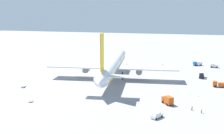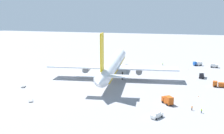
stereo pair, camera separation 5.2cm
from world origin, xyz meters
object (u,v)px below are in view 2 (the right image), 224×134
Objects in this scene: service_truck_4 at (202,75)px; traffic_cone_1 at (199,96)px; ground_worker_0 at (163,64)px; ground_worker_1 at (201,111)px; service_truck_0 at (220,84)px; ground_worker_2 at (192,108)px; baggage_cart_0 at (31,101)px; service_truck_1 at (198,63)px; service_truck_2 at (214,65)px; airliner at (113,65)px; service_van at (157,115)px; service_truck_3 at (168,100)px; baggage_cart_1 at (23,87)px; traffic_cone_0 at (188,69)px.

traffic_cone_1 is (-34.25, 2.88, -1.33)m from service_truck_4.
ground_worker_0 is 3.09× the size of traffic_cone_1.
ground_worker_1 reaches higher than traffic_cone_1.
service_truck_0 is 1.10× the size of service_truck_4.
ground_worker_2 is at bearing 59.55° from ground_worker_1.
baggage_cart_0 is 63.53m from ground_worker_1.
service_truck_1 is at bearing 8.92° from service_truck_0.
service_truck_1 is 1.28× the size of service_truck_2.
airliner is at bearing 47.10° from ground_worker_1.
service_truck_1 is at bearing 1.32° from service_truck_4.
service_truck_1 is at bearing -1.32° from ground_worker_1.
service_van is at bearing 164.25° from service_truck_4.
service_truck_3 reaches higher than service_truck_0.
service_truck_0 is at bearing 177.82° from service_truck_2.
service_truck_0 is (-3.52, -52.38, -5.83)m from airliner.
airliner reaches higher than ground_worker_2.
baggage_cart_0 is at bearing 110.27° from traffic_cone_1.
baggage_cart_1 is 78.50m from ground_worker_1.
baggage_cart_0 is (-44.51, 20.81, -6.97)m from airliner.
ground_worker_1 is at bearing 178.68° from service_truck_1.
ground_worker_1 is (-82.58, 11.64, -0.54)m from service_truck_2.
traffic_cone_1 is (12.30, -11.68, -1.41)m from service_truck_3.
service_truck_2 reaches higher than ground_worker_2.
ground_worker_2 is at bearing 169.65° from service_truck_2.
airliner is at bearing 42.54° from service_truck_3.
service_truck_3 is 13.28m from ground_worker_1.
service_truck_4 is 52.66m from ground_worker_1.
service_truck_1 is 1.19× the size of service_van.
service_truck_0 is 37.32m from ground_worker_1.
service_truck_1 reaches higher than traffic_cone_0.
service_truck_2 is 1.50× the size of baggage_cart_1.
service_truck_1 is 81.35m from service_truck_3.
service_van reaches higher than baggage_cart_0.
airliner is 47.66m from ground_worker_0.
baggage_cart_1 is 75.17m from ground_worker_2.
service_truck_0 is 1.09× the size of service_truck_1.
service_truck_3 is (-80.17, 13.79, 0.20)m from service_truck_1.
service_truck_1 is 10.31m from service_truck_2.
traffic_cone_0 is (-10.15, 15.57, -1.12)m from service_truck_2.
airliner is 12.38× the size of service_truck_0.
service_van is 2.93× the size of ground_worker_0.
service_truck_1 is 1.90× the size of baggage_cart_0.
service_truck_1 is 67.92m from traffic_cone_1.
service_truck_0 is at bearing -93.84° from airliner.
traffic_cone_0 is at bearing 4.02° from traffic_cone_1.
airliner reaches higher than service_truck_0.
service_van is 66.27m from baggage_cart_1.
ground_worker_1 is at bearing -132.90° from airliner.
airliner is at bearing -25.06° from baggage_cart_0.
baggage_cart_0 is 1.86× the size of ground_worker_1.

